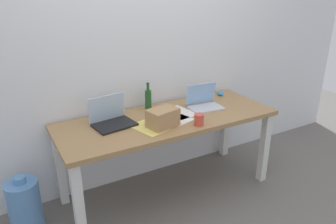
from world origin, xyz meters
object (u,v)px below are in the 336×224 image
at_px(desk, 168,127).
at_px(laptop_left, 112,119).
at_px(computer_mouse, 220,93).
at_px(laptop_right, 204,103).
at_px(cardboard_box, 163,118).
at_px(coffee_mug, 199,120).
at_px(water_cooler_jug, 25,206).
at_px(beer_bottle, 148,99).

xyz_separation_m(desk, laptop_left, (-0.47, 0.10, 0.14)).
relative_size(laptop_left, computer_mouse, 3.55).
distance_m(desk, laptop_right, 0.43).
bearing_deg(desk, laptop_left, 168.55).
xyz_separation_m(desk, cardboard_box, (-0.13, -0.15, 0.17)).
bearing_deg(laptop_left, laptop_right, -3.61).
bearing_deg(coffee_mug, water_cooler_jug, 165.50).
bearing_deg(desk, beer_bottle, 101.95).
relative_size(laptop_right, coffee_mug, 3.33).
bearing_deg(laptop_right, beer_bottle, 153.77).
xyz_separation_m(desk, coffee_mug, (0.14, -0.26, 0.14)).
relative_size(laptop_left, coffee_mug, 3.73).
relative_size(beer_bottle, cardboard_box, 1.04).
xyz_separation_m(desk, beer_bottle, (-0.06, 0.27, 0.19)).
bearing_deg(coffee_mug, laptop_right, 48.85).
bearing_deg(cardboard_box, water_cooler_jug, 167.90).
distance_m(laptop_left, water_cooler_jug, 0.95).
relative_size(laptop_right, cardboard_box, 1.33).
height_order(laptop_left, water_cooler_jug, laptop_left).
bearing_deg(water_cooler_jug, laptop_right, -1.73).
xyz_separation_m(laptop_left, beer_bottle, (0.42, 0.17, 0.05)).
bearing_deg(beer_bottle, laptop_right, -26.23).
height_order(beer_bottle, computer_mouse, beer_bottle).
bearing_deg(laptop_right, desk, -174.35).
relative_size(cardboard_box, coffee_mug, 2.51).
bearing_deg(laptop_left, water_cooler_jug, -179.52).
bearing_deg(computer_mouse, laptop_right, -129.11).
bearing_deg(water_cooler_jug, cardboard_box, -12.10).
relative_size(laptop_right, beer_bottle, 1.27).
bearing_deg(beer_bottle, coffee_mug, -69.65).
relative_size(laptop_left, water_cooler_jug, 0.73).
bearing_deg(laptop_right, water_cooler_jug, 178.27).
bearing_deg(laptop_right, cardboard_box, -160.94).
xyz_separation_m(beer_bottle, cardboard_box, (-0.07, -0.41, -0.02)).
bearing_deg(coffee_mug, cardboard_box, 156.39).
xyz_separation_m(laptop_right, computer_mouse, (0.36, 0.21, -0.03)).
distance_m(computer_mouse, coffee_mug, 0.81).
height_order(computer_mouse, cardboard_box, cardboard_box).
relative_size(desk, computer_mouse, 19.14).
distance_m(laptop_right, computer_mouse, 0.42).
height_order(beer_bottle, cardboard_box, beer_bottle).
bearing_deg(water_cooler_jug, desk, -4.17).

